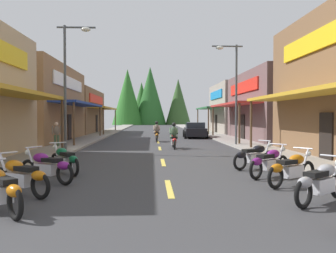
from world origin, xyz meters
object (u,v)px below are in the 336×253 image
motorcycle_parked_left_3 (64,159)px  motorcycle_parked_right_2 (292,168)px  rider_cruising_lead (174,138)px  parked_car_curbside (195,130)px  motorcycle_parked_right_1 (321,182)px  motorcycle_parked_right_4 (254,156)px  motorcycle_parked_left_0 (1,189)px  pedestrian_browsing (57,133)px  motorcycle_parked_left_1 (20,176)px  streetlamp_right (232,81)px  rider_cruising_trailing (157,133)px  motorcycle_parked_left_2 (47,166)px  streetlamp_left (70,71)px  motorcycle_parked_right_3 (269,162)px

motorcycle_parked_left_3 → motorcycle_parked_right_2: bearing=-146.7°
rider_cruising_lead → parked_car_curbside: rider_cruising_lead is taller
motorcycle_parked_right_1 → motorcycle_parked_right_4: size_ratio=0.93×
motorcycle_parked_left_0 → pedestrian_browsing: bearing=-31.2°
motorcycle_parked_right_4 → motorcycle_parked_left_1: 8.10m
streetlamp_right → parked_car_curbside: 9.79m
motorcycle_parked_right_2 → motorcycle_parked_right_4: same height
motorcycle_parked_right_2 → motorcycle_parked_left_3: same height
motorcycle_parked_left_0 → rider_cruising_lead: size_ratio=0.77×
rider_cruising_lead → rider_cruising_trailing: 6.01m
motorcycle_parked_left_3 → rider_cruising_lead: rider_cruising_lead is taller
motorcycle_parked_right_2 → motorcycle_parked_left_0: size_ratio=1.10×
motorcycle_parked_left_0 → motorcycle_parked_right_1: bearing=-127.9°
motorcycle_parked_right_1 → streetlamp_right: bearing=47.9°
motorcycle_parked_left_0 → motorcycle_parked_left_2: bearing=-41.2°
rider_cruising_lead → parked_car_curbside: (2.56, 10.70, 0.03)m
streetlamp_left → motorcycle_parked_right_4: bearing=-36.8°
streetlamp_left → motorcycle_parked_left_3: size_ratio=3.80×
streetlamp_left → motorcycle_parked_right_3: 11.79m
motorcycle_parked_right_2 → motorcycle_parked_right_1: bearing=-128.2°
motorcycle_parked_left_0 → rider_cruising_trailing: bearing=-51.5°
motorcycle_parked_right_4 → parked_car_curbside: size_ratio=0.43×
motorcycle_parked_left_2 → rider_cruising_trailing: (3.40, 16.80, 0.17)m
motorcycle_parked_right_1 → motorcycle_parked_right_2: same height
motorcycle_parked_right_1 → motorcycle_parked_right_3: size_ratio=1.03×
motorcycle_parked_right_3 → motorcycle_parked_left_0: same height
motorcycle_parked_right_3 → motorcycle_parked_left_2: same height
motorcycle_parked_left_0 → rider_cruising_trailing: 20.30m
parked_car_curbside → motorcycle_parked_left_3: bearing=163.8°
streetlamp_right → pedestrian_browsing: size_ratio=4.16×
rider_cruising_lead → pedestrian_browsing: pedestrian_browsing is taller
motorcycle_parked_left_2 → rider_cruising_lead: (4.35, 10.86, 0.17)m
pedestrian_browsing → parked_car_curbside: size_ratio=0.36×
streetlamp_left → motorcycle_parked_right_1: (8.00, -11.24, -3.80)m
motorcycle_parked_left_3 → motorcycle_parked_right_3: bearing=-135.5°
motorcycle_parked_left_1 → parked_car_curbside: 24.28m
streetlamp_left → streetlamp_right: size_ratio=1.02×
parked_car_curbside → motorcycle_parked_right_4: bearing=-177.6°
pedestrian_browsing → motorcycle_parked_left_3: bearing=-176.9°
motorcycle_parked_right_1 → parked_car_curbside: 24.31m
motorcycle_parked_right_1 → motorcycle_parked_right_3: (-0.01, 3.45, 0.00)m
motorcycle_parked_right_2 → motorcycle_parked_left_0: same height
motorcycle_parked_right_3 → motorcycle_parked_left_3: (-6.66, 0.93, 0.00)m
motorcycle_parked_left_3 → parked_car_curbside: parked_car_curbside is taller
motorcycle_parked_left_0 → rider_cruising_trailing: size_ratio=0.77×
motorcycle_parked_right_3 → motorcycle_parked_right_4: same height
motorcycle_parked_right_3 → motorcycle_parked_left_3: bearing=133.0°
motorcycle_parked_left_2 → motorcycle_parked_left_0: bearing=122.5°
motorcycle_parked_left_3 → motorcycle_parked_right_1: bearing=-160.9°
rider_cruising_trailing → streetlamp_left: bearing=149.9°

